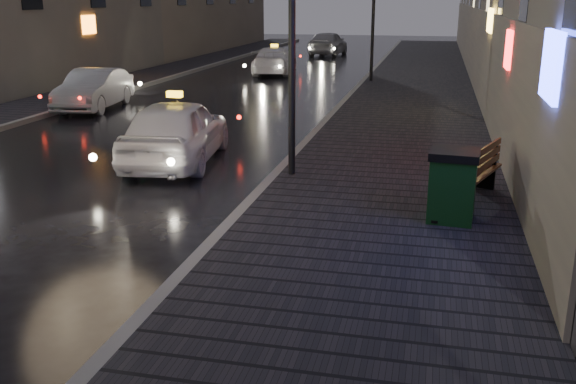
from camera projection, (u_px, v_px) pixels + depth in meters
The scene contains 13 objects.
ground at pixel (47, 298), 8.14m from camera, with size 120.00×120.00×0.00m, color black.
sidewalk at pixel (417, 86), 26.86m from camera, with size 4.60×58.00×0.15m, color black.
curb at pixel (360, 85), 27.38m from camera, with size 0.20×58.00×0.15m, color slate.
sidewalk_far at pixel (140, 78), 29.56m from camera, with size 2.40×58.00×0.15m, color black.
curb_far at pixel (166, 79), 29.28m from camera, with size 0.20×58.00×0.15m, color slate.
lamp_near at pixel (292, 6), 12.32m from camera, with size 0.36×0.36×5.28m.
lamp_far at pixel (374, 1), 27.24m from camera, with size 0.36×0.36×5.28m.
bench at pixel (473, 172), 11.50m from camera, with size 1.29×2.05×0.99m.
trash_bin at pixel (453, 185), 10.37m from camera, with size 0.84×0.84×1.17m.
taxi_near at pixel (176, 130), 14.58m from camera, with size 1.78×4.42×1.51m, color white.
car_left_mid at pixel (94, 89), 21.72m from camera, with size 1.41×4.05×1.34m, color #9D9DA4.
taxi_mid at pixel (275, 61), 31.68m from camera, with size 1.85×4.55×1.32m, color white.
car_far at pixel (328, 43), 41.91m from camera, with size 1.85×4.59×1.57m, color #9A9BA1.
Camera 1 is at (4.64, -6.52, 3.65)m, focal length 40.00 mm.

